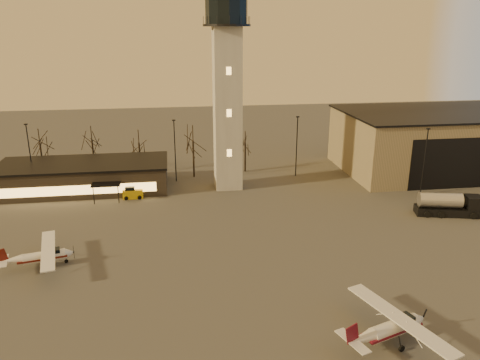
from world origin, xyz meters
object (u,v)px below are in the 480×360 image
object	(u,v)px
hangar	(431,141)
cessna_rear	(46,258)
control_tower	(227,81)
cessna_front	(395,330)
service_cart	(133,193)
fuel_truck	(448,206)
terminal	(84,176)

from	to	relation	value
hangar	cessna_rear	size ratio (longest dim) A/B	3.10
hangar	cessna_rear	world-z (taller)	hangar
control_tower	cessna_front	xyz separation A→B (m)	(8.37, -39.83, -15.31)
control_tower	service_cart	distance (m)	21.51
cessna_front	cessna_rear	xyz separation A→B (m)	(-30.37, 17.00, -0.09)
control_tower	fuel_truck	xyz separation A→B (m)	(27.51, -15.90, -15.11)
terminal	fuel_truck	world-z (taller)	terminal
control_tower	hangar	bearing A→B (deg)	6.31
fuel_truck	terminal	bearing A→B (deg)	174.21
cessna_rear	fuel_truck	world-z (taller)	fuel_truck
terminal	cessna_front	xyz separation A→B (m)	(30.37, -41.81, -1.14)
fuel_truck	service_cart	xyz separation A→B (m)	(-41.98, 12.90, -0.52)
control_tower	hangar	world-z (taller)	control_tower
terminal	control_tower	bearing A→B (deg)	-5.15
terminal	fuel_truck	xyz separation A→B (m)	(49.50, -17.88, -0.94)
hangar	cessna_front	distance (m)	51.96
cessna_rear	service_cart	xyz separation A→B (m)	(7.53, 19.84, -0.24)
hangar	cessna_front	xyz separation A→B (m)	(-27.63, -43.81, -4.14)
terminal	cessna_rear	xyz separation A→B (m)	(-0.00, -24.82, -1.23)
control_tower	service_cart	size ratio (longest dim) A/B	11.36
control_tower	cessna_rear	world-z (taller)	control_tower
cessna_front	cessna_rear	distance (m)	34.80
hangar	service_cart	xyz separation A→B (m)	(-50.47, -6.98, -4.46)
terminal	cessna_front	distance (m)	51.69
cessna_front	service_cart	world-z (taller)	cessna_front
cessna_front	fuel_truck	size ratio (longest dim) A/B	1.24
hangar	terminal	world-z (taller)	hangar
cessna_rear	fuel_truck	bearing A→B (deg)	-4.43
fuel_truck	cessna_front	bearing A→B (deg)	-114.57
cessna_rear	service_cart	size ratio (longest dim) A/B	3.44
hangar	fuel_truck	size ratio (longest dim) A/B	3.55
terminal	service_cart	world-z (taller)	terminal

